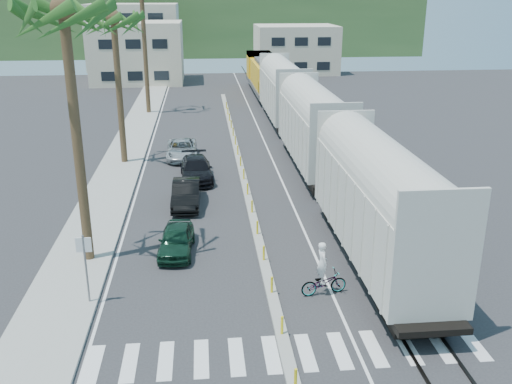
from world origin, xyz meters
TOP-DOWN VIEW (x-y plane):
  - ground at (0.00, 0.00)m, footprint 140.00×140.00m
  - sidewalk at (-8.50, 25.00)m, footprint 3.00×90.00m
  - rails at (5.00, 28.00)m, footprint 1.56×100.00m
  - median at (0.00, 19.96)m, footprint 0.45×60.00m
  - crosswalk at (0.00, -2.00)m, footprint 14.00×2.20m
  - lane_markings at (-2.15, 25.00)m, footprint 9.42×90.00m
  - freight_train at (5.00, 25.06)m, footprint 3.00×60.94m
  - palm_trees at (-8.10, 22.70)m, footprint 3.50×37.20m
  - street_sign at (-7.30, 2.00)m, footprint 0.60×0.08m
  - buildings at (-6.41, 71.66)m, footprint 38.00×27.00m
  - hillside at (0.00, 100.00)m, footprint 80.00×20.00m
  - car_lead at (-4.01, 6.52)m, footprint 2.06×4.08m
  - car_second at (-3.66, 12.86)m, footprint 1.77×4.53m
  - car_third at (-3.10, 17.67)m, footprint 2.65×5.21m
  - car_rear at (-4.18, 22.99)m, footprint 2.45×4.95m
  - cyclist at (2.11, 1.93)m, footprint 1.34×2.17m

SIDE VIEW (x-z plane):
  - ground at x=0.00m, z-range 0.00..0.00m
  - lane_markings at x=-2.15m, z-range 0.00..0.01m
  - crosswalk at x=0.00m, z-range 0.00..0.01m
  - rails at x=5.00m, z-range 0.00..0.06m
  - sidewalk at x=-8.50m, z-range 0.00..0.15m
  - median at x=0.00m, z-range -0.34..0.51m
  - car_lead at x=-4.01m, z-range 0.00..1.32m
  - car_rear at x=-4.18m, z-range 0.00..1.35m
  - car_third at x=-3.10m, z-range 0.00..1.44m
  - car_second at x=-3.66m, z-range 0.00..1.47m
  - cyclist at x=2.11m, z-range -0.43..1.90m
  - street_sign at x=-7.30m, z-range 0.47..3.47m
  - freight_train at x=5.00m, z-range -0.02..5.83m
  - buildings at x=-6.41m, z-range -0.64..9.36m
  - hillside at x=0.00m, z-range 0.00..12.00m
  - palm_trees at x=-8.10m, z-range 3.93..17.68m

